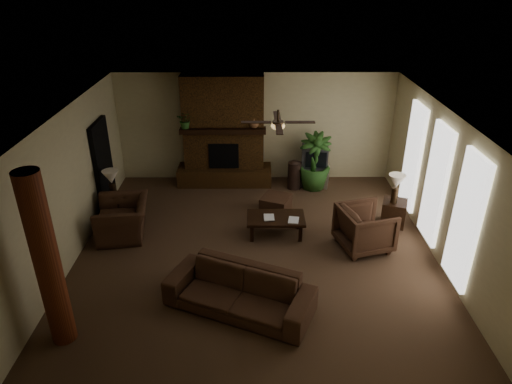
{
  "coord_description": "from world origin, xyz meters",
  "views": [
    {
      "loc": [
        -0.04,
        -7.74,
        5.16
      ],
      "look_at": [
        0.0,
        0.4,
        1.1
      ],
      "focal_mm": 32.24,
      "sensor_mm": 36.0,
      "label": 1
    }
  ],
  "objects_px": {
    "log_column": "(47,262)",
    "tv_stand": "(312,175)",
    "sofa": "(239,285)",
    "floor_vase": "(294,172)",
    "lamp_right": "(396,183)",
    "ottoman": "(276,204)",
    "side_table_left": "(117,209)",
    "lamp_left": "(111,179)",
    "floor_plant": "(314,173)",
    "armchair_right": "(365,226)",
    "side_table_right": "(394,213)",
    "coffee_table": "(276,219)",
    "armchair_left": "(122,213)"
  },
  "relations": [
    {
      "from": "log_column",
      "to": "tv_stand",
      "type": "height_order",
      "value": "log_column"
    },
    {
      "from": "armchair_right",
      "to": "lamp_left",
      "type": "relative_size",
      "value": 1.52
    },
    {
      "from": "log_column",
      "to": "coffee_table",
      "type": "height_order",
      "value": "log_column"
    },
    {
      "from": "floor_plant",
      "to": "lamp_left",
      "type": "distance_m",
      "value": 4.91
    },
    {
      "from": "armchair_right",
      "to": "floor_plant",
      "type": "xyz_separation_m",
      "value": [
        -0.69,
        2.78,
        -0.09
      ]
    },
    {
      "from": "armchair_right",
      "to": "side_table_right",
      "type": "xyz_separation_m",
      "value": [
        0.85,
        0.94,
        -0.22
      ]
    },
    {
      "from": "lamp_right",
      "to": "armchair_right",
      "type": "bearing_deg",
      "value": -131.6
    },
    {
      "from": "side_table_right",
      "to": "lamp_right",
      "type": "bearing_deg",
      "value": -143.22
    },
    {
      "from": "coffee_table",
      "to": "side_table_left",
      "type": "relative_size",
      "value": 2.18
    },
    {
      "from": "sofa",
      "to": "floor_vase",
      "type": "height_order",
      "value": "sofa"
    },
    {
      "from": "side_table_right",
      "to": "floor_plant",
      "type": "bearing_deg",
      "value": 129.92
    },
    {
      "from": "floor_plant",
      "to": "side_table_right",
      "type": "bearing_deg",
      "value": -50.08
    },
    {
      "from": "floor_plant",
      "to": "side_table_left",
      "type": "bearing_deg",
      "value": -160.28
    },
    {
      "from": "log_column",
      "to": "floor_vase",
      "type": "height_order",
      "value": "log_column"
    },
    {
      "from": "coffee_table",
      "to": "lamp_left",
      "type": "bearing_deg",
      "value": 169.46
    },
    {
      "from": "lamp_left",
      "to": "floor_plant",
      "type": "bearing_deg",
      "value": 19.62
    },
    {
      "from": "ottoman",
      "to": "lamp_right",
      "type": "distance_m",
      "value": 2.69
    },
    {
      "from": "tv_stand",
      "to": "lamp_left",
      "type": "bearing_deg",
      "value": -145.76
    },
    {
      "from": "log_column",
      "to": "armchair_right",
      "type": "xyz_separation_m",
      "value": [
        5.12,
        2.49,
        -0.91
      ]
    },
    {
      "from": "floor_plant",
      "to": "lamp_right",
      "type": "xyz_separation_m",
      "value": [
        1.49,
        -1.88,
        0.6
      ]
    },
    {
      "from": "ottoman",
      "to": "tv_stand",
      "type": "bearing_deg",
      "value": 56.57
    },
    {
      "from": "armchair_left",
      "to": "lamp_left",
      "type": "height_order",
      "value": "lamp_left"
    },
    {
      "from": "side_table_left",
      "to": "side_table_right",
      "type": "xyz_separation_m",
      "value": [
        6.11,
        -0.21,
        0.0
      ]
    },
    {
      "from": "armchair_right",
      "to": "lamp_left",
      "type": "distance_m",
      "value": 5.43
    },
    {
      "from": "armchair_left",
      "to": "tv_stand",
      "type": "height_order",
      "value": "armchair_left"
    },
    {
      "from": "sofa",
      "to": "armchair_right",
      "type": "xyz_separation_m",
      "value": [
        2.45,
        1.83,
        0.02
      ]
    },
    {
      "from": "ottoman",
      "to": "lamp_left",
      "type": "height_order",
      "value": "lamp_left"
    },
    {
      "from": "floor_vase",
      "to": "lamp_right",
      "type": "height_order",
      "value": "lamp_right"
    },
    {
      "from": "lamp_right",
      "to": "side_table_right",
      "type": "bearing_deg",
      "value": 36.78
    },
    {
      "from": "side_table_right",
      "to": "lamp_right",
      "type": "distance_m",
      "value": 0.73
    },
    {
      "from": "floor_vase",
      "to": "lamp_left",
      "type": "bearing_deg",
      "value": -158.59
    },
    {
      "from": "side_table_left",
      "to": "lamp_left",
      "type": "xyz_separation_m",
      "value": [
        -0.02,
        0.0,
        0.73
      ]
    },
    {
      "from": "floor_vase",
      "to": "lamp_left",
      "type": "distance_m",
      "value": 4.44
    },
    {
      "from": "ottoman",
      "to": "side_table_left",
      "type": "distance_m",
      "value": 3.57
    },
    {
      "from": "coffee_table",
      "to": "armchair_right",
      "type": "bearing_deg",
      "value": -15.58
    },
    {
      "from": "side_table_right",
      "to": "armchair_left",
      "type": "bearing_deg",
      "value": -175.79
    },
    {
      "from": "floor_vase",
      "to": "side_table_left",
      "type": "xyz_separation_m",
      "value": [
        -4.08,
        -1.61,
        -0.16
      ]
    },
    {
      "from": "tv_stand",
      "to": "ottoman",
      "type": "bearing_deg",
      "value": -111.18
    },
    {
      "from": "lamp_right",
      "to": "ottoman",
      "type": "bearing_deg",
      "value": 167.0
    },
    {
      "from": "side_table_left",
      "to": "floor_vase",
      "type": "bearing_deg",
      "value": 21.53
    },
    {
      "from": "coffee_table",
      "to": "lamp_left",
      "type": "height_order",
      "value": "lamp_left"
    },
    {
      "from": "sofa",
      "to": "floor_vase",
      "type": "distance_m",
      "value": 4.75
    },
    {
      "from": "log_column",
      "to": "ottoman",
      "type": "height_order",
      "value": "log_column"
    },
    {
      "from": "armchair_right",
      "to": "lamp_right",
      "type": "distance_m",
      "value": 1.31
    },
    {
      "from": "armchair_right",
      "to": "floor_vase",
      "type": "bearing_deg",
      "value": 7.36
    },
    {
      "from": "ottoman",
      "to": "side_table_left",
      "type": "xyz_separation_m",
      "value": [
        -3.56,
        -0.33,
        0.08
      ]
    },
    {
      "from": "side_table_right",
      "to": "lamp_left",
      "type": "bearing_deg",
      "value": 178.05
    },
    {
      "from": "log_column",
      "to": "lamp_left",
      "type": "bearing_deg",
      "value": 92.62
    },
    {
      "from": "side_table_left",
      "to": "lamp_left",
      "type": "height_order",
      "value": "lamp_left"
    },
    {
      "from": "log_column",
      "to": "floor_vase",
      "type": "xyz_separation_m",
      "value": [
        3.93,
        5.24,
        -0.97
      ]
    }
  ]
}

